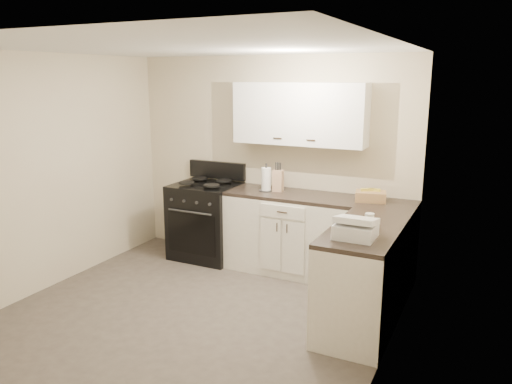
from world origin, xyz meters
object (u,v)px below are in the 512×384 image
at_px(paper_towel, 266,179).
at_px(countertop_grill, 355,231).
at_px(stove, 206,222).
at_px(wicker_basket, 371,196).
at_px(knife_block, 278,181).

xyz_separation_m(paper_towel, countertop_grill, (1.40, -1.26, -0.08)).
xyz_separation_m(stove, paper_towel, (0.82, 0.03, 0.62)).
relative_size(stove, wicker_basket, 3.02).
relative_size(paper_towel, countertop_grill, 0.84).
distance_m(stove, knife_block, 1.13).
bearing_deg(countertop_grill, wicker_basket, 98.12).
relative_size(stove, countertop_grill, 2.94).
bearing_deg(countertop_grill, stove, 151.19).
height_order(wicker_basket, countertop_grill, countertop_grill).
bearing_deg(stove, wicker_basket, 1.91).
relative_size(stove, paper_towel, 3.52).
bearing_deg(paper_towel, knife_block, 17.67).
bearing_deg(countertop_grill, knife_block, 134.49).
bearing_deg(wicker_basket, paper_towel, -178.09).
bearing_deg(wicker_basket, knife_block, 179.92).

